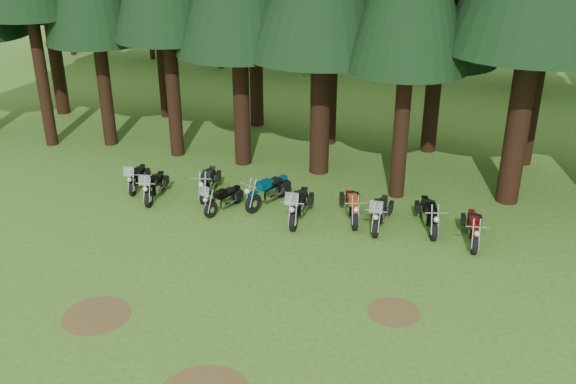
# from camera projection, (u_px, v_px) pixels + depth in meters

# --- Properties ---
(ground) EXTENTS (120.00, 120.00, 0.00)m
(ground) POSITION_uv_depth(u_px,v_px,m) (230.00, 294.00, 17.91)
(ground) COLOR #305E19
(ground) RESTS_ON ground
(decid_3) EXTENTS (6.12, 5.95, 7.65)m
(decid_3) POSITION_uv_depth(u_px,v_px,m) (310.00, 1.00, 39.19)
(decid_3) COLOR black
(decid_3) RESTS_ON ground
(decid_4) EXTENTS (5.93, 5.76, 7.41)m
(decid_4) POSITION_uv_depth(u_px,v_px,m) (416.00, 5.00, 38.58)
(decid_4) COLOR black
(decid_4) RESTS_ON ground
(dirt_patch_0) EXTENTS (1.80, 1.80, 0.01)m
(dirt_patch_0) POSITION_uv_depth(u_px,v_px,m) (96.00, 315.00, 16.98)
(dirt_patch_0) COLOR #4C3D1E
(dirt_patch_0) RESTS_ON ground
(dirt_patch_1) EXTENTS (1.40, 1.40, 0.01)m
(dirt_patch_1) POSITION_uv_depth(u_px,v_px,m) (394.00, 312.00, 17.12)
(dirt_patch_1) COLOR #4C3D1E
(dirt_patch_1) RESTS_ON ground
(motorcycle_0) EXTENTS (0.69, 1.98, 1.25)m
(motorcycle_0) POSITION_uv_depth(u_px,v_px,m) (138.00, 178.00, 24.38)
(motorcycle_0) COLOR black
(motorcycle_0) RESTS_ON ground
(motorcycle_1) EXTENTS (0.66, 2.15, 1.35)m
(motorcycle_1) POSITION_uv_depth(u_px,v_px,m) (155.00, 187.00, 23.53)
(motorcycle_1) COLOR black
(motorcycle_1) RESTS_ON ground
(motorcycle_2) EXTENTS (0.60, 2.24, 0.92)m
(motorcycle_2) POSITION_uv_depth(u_px,v_px,m) (208.00, 183.00, 23.85)
(motorcycle_2) COLOR black
(motorcycle_2) RESTS_ON ground
(motorcycle_3) EXTENTS (0.86, 1.98, 1.27)m
(motorcycle_3) POSITION_uv_depth(u_px,v_px,m) (224.00, 200.00, 22.62)
(motorcycle_3) COLOR black
(motorcycle_3) RESTS_ON ground
(motorcycle_4) EXTENTS (0.98, 2.30, 0.98)m
(motorcycle_4) POSITION_uv_depth(u_px,v_px,m) (268.00, 192.00, 23.05)
(motorcycle_4) COLOR black
(motorcycle_4) RESTS_ON ground
(motorcycle_5) EXTENTS (0.52, 2.42, 1.52)m
(motorcycle_5) POSITION_uv_depth(u_px,v_px,m) (299.00, 206.00, 21.91)
(motorcycle_5) COLOR black
(motorcycle_5) RESTS_ON ground
(motorcycle_6) EXTENTS (0.88, 2.19, 0.92)m
(motorcycle_6) POSITION_uv_depth(u_px,v_px,m) (352.00, 206.00, 21.99)
(motorcycle_6) COLOR black
(motorcycle_6) RESTS_ON ground
(motorcycle_7) EXTENTS (0.42, 2.25, 1.42)m
(motorcycle_7) POSITION_uv_depth(u_px,v_px,m) (380.00, 214.00, 21.45)
(motorcycle_7) COLOR black
(motorcycle_7) RESTS_ON ground
(motorcycle_8) EXTENTS (0.79, 2.22, 0.93)m
(motorcycle_8) POSITION_uv_depth(u_px,v_px,m) (429.00, 216.00, 21.34)
(motorcycle_8) COLOR black
(motorcycle_8) RESTS_ON ground
(motorcycle_9) EXTENTS (0.42, 2.18, 0.89)m
(motorcycle_9) POSITION_uv_depth(u_px,v_px,m) (473.00, 229.00, 20.50)
(motorcycle_9) COLOR black
(motorcycle_9) RESTS_ON ground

